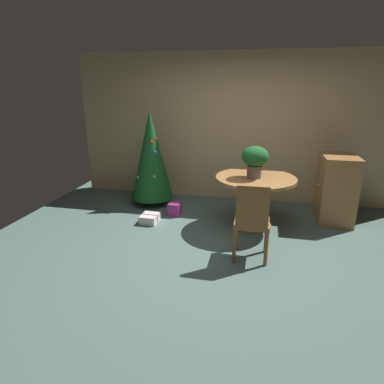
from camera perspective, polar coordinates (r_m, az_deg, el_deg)
name	(u,v)px	position (r m, az deg, el deg)	size (l,w,h in m)	color
ground_plane	(222,252)	(4.26, 5.31, -10.49)	(6.60, 6.60, 0.00)	#4C6660
back_wall_panel	(240,129)	(5.98, 8.38, 10.90)	(6.00, 0.10, 2.60)	tan
round_dining_table	(255,193)	(4.87, 10.94, -0.15)	(1.16, 1.16, 0.77)	#9E6B3D
flower_vase	(255,159)	(4.70, 11.00, 5.76)	(0.38, 0.38, 0.45)	#665B51
wooden_chair_near	(252,219)	(3.91, 10.45, -4.69)	(0.42, 0.39, 0.98)	brown
holiday_tree	(151,155)	(5.70, -7.19, 6.38)	(0.73, 0.73, 1.65)	brown
gift_box_cream	(150,218)	(5.13, -7.42, -4.62)	(0.26, 0.30, 0.13)	silver
gift_box_purple	(175,209)	(5.37, -3.03, -2.98)	(0.19, 0.22, 0.21)	#9E287A
wooden_cabinet	(336,189)	(5.47, 23.92, 0.48)	(0.53, 0.69, 1.04)	#9E6B3D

